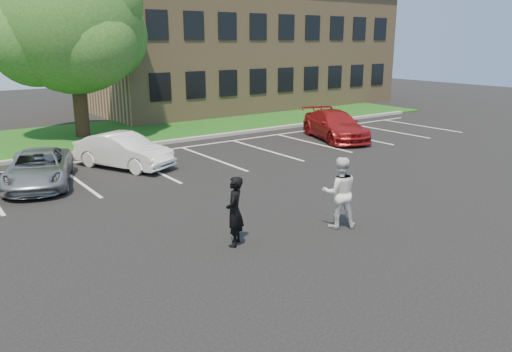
{
  "coord_description": "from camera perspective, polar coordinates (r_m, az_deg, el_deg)",
  "views": [
    {
      "loc": [
        -7.58,
        -9.51,
        4.79
      ],
      "look_at": [
        0.0,
        1.0,
        1.25
      ],
      "focal_mm": 35.0,
      "sensor_mm": 36.0,
      "label": 1
    }
  ],
  "objects": [
    {
      "name": "grass_strip",
      "position": [
        27.03,
        -19.01,
        4.33
      ],
      "size": [
        44.0,
        8.0,
        0.08
      ],
      "primitive_type": "cube",
      "color": "#194312",
      "rests_on": "ground"
    },
    {
      "name": "office_building",
      "position": [
        38.19,
        -1.45,
        14.34
      ],
      "size": [
        22.4,
        10.4,
        8.3
      ],
      "color": "#937754",
      "rests_on": "ground"
    },
    {
      "name": "man_white_shirt",
      "position": [
        13.19,
        9.52,
        -1.87
      ],
      "size": [
        1.16,
        1.09,
        1.9
      ],
      "primitive_type": "imported",
      "rotation": [
        0.0,
        0.0,
        2.6
      ],
      "color": "white",
      "rests_on": "ground"
    },
    {
      "name": "curb",
      "position": [
        23.29,
        -16.07,
        3.0
      ],
      "size": [
        40.0,
        0.3,
        0.15
      ],
      "primitive_type": "cube",
      "color": "gray",
      "rests_on": "ground"
    },
    {
      "name": "car_red_compact",
      "position": [
        25.15,
        9.02,
        5.74
      ],
      "size": [
        3.44,
        5.21,
        1.4
      ],
      "primitive_type": "imported",
      "rotation": [
        0.0,
        0.0,
        -0.33
      ],
      "color": "maroon",
      "rests_on": "ground"
    },
    {
      "name": "stall_lines",
      "position": [
        21.08,
        -9.62,
        1.95
      ],
      "size": [
        34.0,
        5.36,
        0.01
      ],
      "color": "silver",
      "rests_on": "ground"
    },
    {
      "name": "car_white_sedan",
      "position": [
        19.9,
        -14.9,
        2.8
      ],
      "size": [
        3.03,
        4.25,
        1.33
      ],
      "primitive_type": "imported",
      "rotation": [
        0.0,
        0.0,
        0.45
      ],
      "color": "white",
      "rests_on": "ground"
    },
    {
      "name": "tree",
      "position": [
        26.52,
        -20.03,
        15.62
      ],
      "size": [
        7.8,
        7.2,
        8.8
      ],
      "color": "black",
      "rests_on": "ground"
    },
    {
      "name": "man_black_suit",
      "position": [
        11.89,
        -2.46,
        -4.06
      ],
      "size": [
        0.73,
        0.73,
        1.71
      ],
      "primitive_type": "imported",
      "rotation": [
        0.0,
        0.0,
        3.93
      ],
      "color": "black",
      "rests_on": "ground"
    },
    {
      "name": "car_silver_minivan",
      "position": [
        18.4,
        -23.61,
        0.81
      ],
      "size": [
        3.3,
        4.71,
        1.19
      ],
      "primitive_type": "imported",
      "rotation": [
        0.0,
        0.0,
        -0.34
      ],
      "color": "#93959B",
      "rests_on": "ground"
    },
    {
      "name": "ground_plane",
      "position": [
        13.07,
        2.58,
        -6.23
      ],
      "size": [
        90.0,
        90.0,
        0.0
      ],
      "primitive_type": "plane",
      "color": "black",
      "rests_on": "ground"
    }
  ]
}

